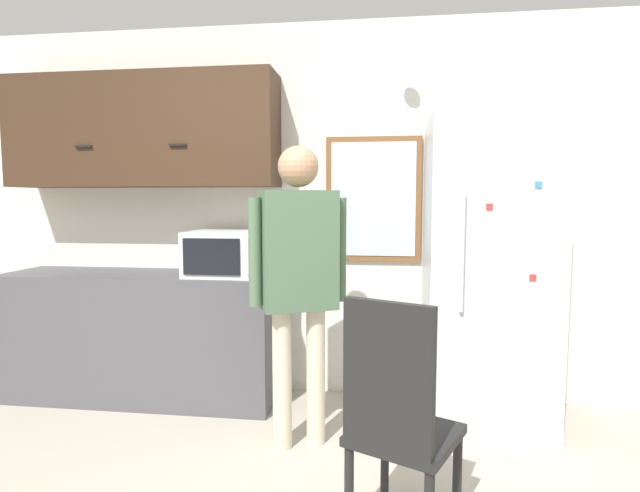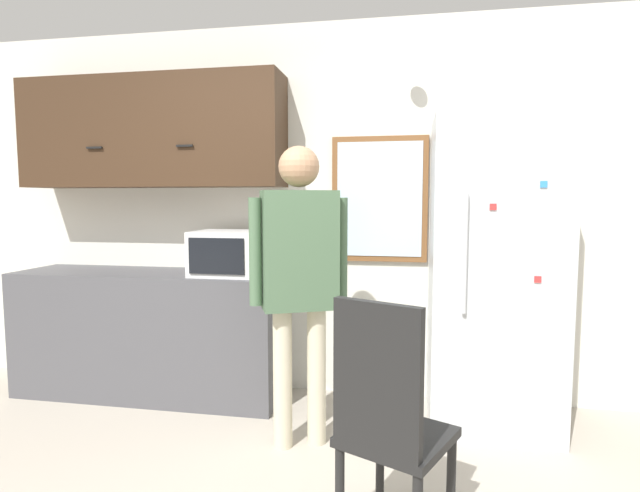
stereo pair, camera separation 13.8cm
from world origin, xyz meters
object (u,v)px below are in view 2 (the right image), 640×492
at_px(microwave, 234,253).
at_px(chair, 388,417).
at_px(refrigerator, 494,273).
at_px(person, 299,266).

relative_size(microwave, chair, 0.52).
bearing_deg(microwave, refrigerator, -1.11).
xyz_separation_m(person, refrigerator, (1.14, 0.51, -0.09)).
relative_size(refrigerator, chair, 1.86).
xyz_separation_m(refrigerator, chair, (-0.60, -1.30, -0.41)).
height_order(microwave, chair, microwave).
distance_m(microwave, refrigerator, 1.74).
height_order(person, chair, person).
bearing_deg(refrigerator, microwave, 178.89).
relative_size(person, chair, 1.66).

